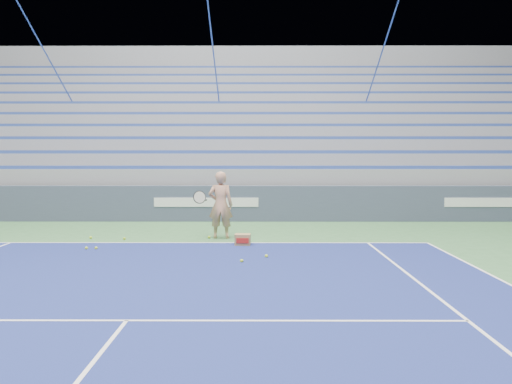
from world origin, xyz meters
TOP-DOWN VIEW (x-y plane):
  - sponsor_barrier at (0.00, 15.88)m, footprint 30.00×0.32m
  - bleachers at (0.00, 21.60)m, footprint 31.00×9.15m
  - tennis_player at (0.67, 12.59)m, footprint 0.91×0.83m
  - ball_box at (1.24, 11.61)m, footprint 0.36×0.29m
  - tennis_ball_0 at (-1.89, 11.08)m, footprint 0.07×0.07m
  - tennis_ball_1 at (0.39, 12.56)m, footprint 0.07×0.07m
  - tennis_ball_2 at (-2.09, 11.07)m, footprint 0.07×0.07m
  - tennis_ball_3 at (1.75, 10.22)m, footprint 0.07×0.07m
  - tennis_ball_4 at (-2.47, 12.48)m, footprint 0.07×0.07m
  - tennis_ball_5 at (1.28, 9.77)m, footprint 0.07×0.07m
  - tennis_ball_6 at (-1.62, 12.34)m, footprint 0.07×0.07m

SIDE VIEW (x-z plane):
  - tennis_ball_0 at x=-1.89m, z-range 0.00..0.07m
  - tennis_ball_1 at x=0.39m, z-range 0.00..0.07m
  - tennis_ball_2 at x=-2.09m, z-range 0.00..0.07m
  - tennis_ball_3 at x=1.75m, z-range 0.00..0.07m
  - tennis_ball_4 at x=-2.47m, z-range 0.00..0.07m
  - tennis_ball_5 at x=1.28m, z-range 0.00..0.07m
  - tennis_ball_6 at x=-1.62m, z-range 0.00..0.07m
  - ball_box at x=1.24m, z-range 0.00..0.26m
  - sponsor_barrier at x=0.00m, z-range 0.00..1.10m
  - tennis_player at x=0.67m, z-range 0.00..1.64m
  - bleachers at x=0.00m, z-range -1.29..6.01m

